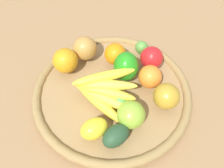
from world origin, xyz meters
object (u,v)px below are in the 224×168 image
apple_1 (151,58)px  apple_2 (166,96)px  orange_0 (115,54)px  lime_1 (142,47)px  lime_0 (120,102)px  orange_2 (65,61)px  apple_3 (131,115)px  lemon_0 (94,129)px  orange_1 (150,76)px  apple_0 (85,48)px  bell_pepper (126,67)px  avocado (116,136)px  banana_bunch (103,91)px

apple_1 → apple_2: bearing=92.0°
orange_0 → lime_1: orange_0 is taller
orange_0 → lime_0: bearing=86.0°
lime_0 → orange_2: size_ratio=0.56×
lime_0 → apple_3: (-0.02, 0.05, 0.02)m
orange_0 → lime_1: (-0.09, -0.03, -0.01)m
lemon_0 → orange_1: bearing=-141.2°
orange_0 → apple_2: (-0.11, 0.18, 0.00)m
lemon_0 → apple_0: bearing=-89.5°
apple_3 → bell_pepper: size_ratio=0.80×
apple_3 → apple_2: same height
lime_0 → apple_1: (-0.12, -0.14, 0.01)m
orange_1 → apple_1: bearing=-107.6°
avocado → orange_2: size_ratio=0.98×
orange_1 → orange_2: size_ratio=0.90×
lime_1 → bell_pepper: size_ratio=0.46×
lime_0 → apple_3: bearing=110.1°
apple_0 → lime_1: bearing=178.8°
orange_0 → apple_2: size_ratio=0.94×
banana_bunch → apple_1: 0.20m
banana_bunch → lime_1: 0.23m
lime_1 → orange_2: bearing=9.6°
orange_0 → orange_1: bearing=130.1°
lime_0 → apple_1: apple_1 is taller
apple_0 → lime_0: bearing=111.4°
apple_1 → lime_1: bearing=-76.6°
bell_pepper → orange_2: 0.19m
avocado → lemon_0: lemon_0 is taller
orange_0 → apple_1: apple_1 is taller
orange_1 → lemon_0: size_ratio=0.96×
orange_1 → orange_0: (0.09, -0.10, -0.00)m
apple_3 → bell_pepper: bell_pepper is taller
banana_bunch → orange_0: bearing=-111.4°
banana_bunch → bell_pepper: bell_pepper is taller
lime_1 → avocado: size_ratio=0.57×
lime_0 → lemon_0: bearing=43.3°
lime_0 → orange_0: size_ratio=0.63×
bell_pepper → lemon_0: (0.11, 0.18, -0.02)m
banana_bunch → lemon_0: bearing=71.4°
apple_3 → avocado: 0.07m
apple_2 → lemon_0: apple_2 is taller
bell_pepper → lemon_0: 0.21m
orange_1 → lemon_0: (0.18, 0.14, -0.01)m
apple_0 → lemon_0: 0.28m
banana_bunch → lime_1: size_ratio=4.25×
banana_bunch → apple_1: size_ratio=2.54×
lime_1 → bell_pepper: 0.12m
apple_0 → banana_bunch: 0.18m
bell_pepper → orange_2: bearing=-103.4°
apple_2 → avocado: (0.15, 0.09, -0.01)m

